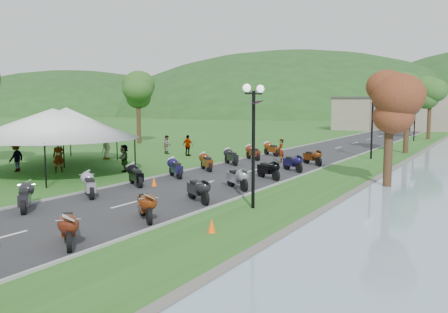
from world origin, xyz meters
The scene contains 10 objects.
road centered at (0.00, 40.00, 0.01)m, with size 7.00×120.00×0.02m, color #2F2F31.
far_building centered at (-2.00, 85.00, 2.50)m, with size 18.00×16.00×5.00m, color gray.
moto_row_left centered at (-2.63, 16.30, 0.55)m, with size 2.60×42.25×1.10m, color #331411, non-canonical shape.
moto_row_right centered at (2.36, 16.08, 0.55)m, with size 2.60×35.08×1.10m, color #331411, non-canonical shape.
vendor_tent_main centered at (-9.61, 20.21, 2.00)m, with size 6.79×6.79×4.00m, color white, non-canonical shape.
vendor_tent_side centered at (-14.02, 25.07, 2.00)m, with size 5.06×5.06×4.00m, color white, non-canonical shape.
tree_lakeside centered at (8.63, 26.22, 3.43)m, with size 2.47×2.47×6.86m, color #386B26, non-canonical shape.
pedestrian_a centered at (-10.08, 20.91, 0.00)m, with size 0.72×0.53×1.98m, color slate.
pedestrian_b centered at (-11.00, 33.14, 0.00)m, with size 0.77×0.42×1.59m, color slate.
pedestrian_c centered at (-12.73, 19.82, 0.00)m, with size 1.21×0.50×1.88m, color slate.
Camera 1 is at (13.70, 0.94, 4.32)m, focal length 38.00 mm.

